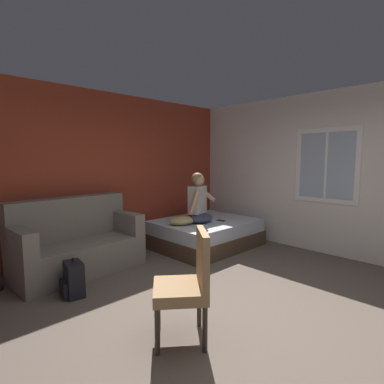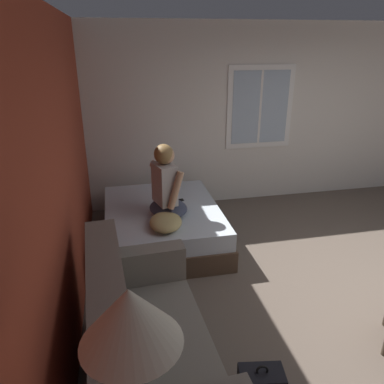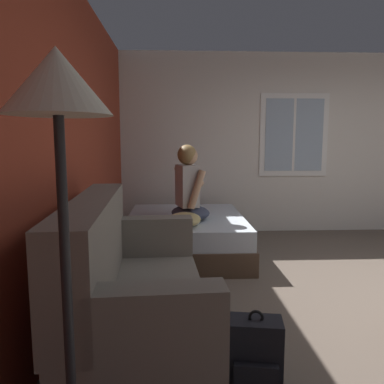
# 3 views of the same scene
# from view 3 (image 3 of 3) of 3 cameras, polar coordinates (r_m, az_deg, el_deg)

# --- Properties ---
(wall_back_accent) EXTENTS (10.55, 0.16, 2.70)m
(wall_back_accent) POSITION_cam_3_polar(r_m,az_deg,el_deg) (3.02, -19.89, 6.45)
(wall_back_accent) COLOR #993823
(wall_back_accent) RESTS_ON ground
(wall_side_with_window) EXTENTS (0.19, 7.43, 2.70)m
(wall_side_with_window) POSITION_cam_3_polar(r_m,az_deg,el_deg) (6.15, 18.48, 6.97)
(wall_side_with_window) COLOR silver
(wall_side_with_window) RESTS_ON ground
(bed) EXTENTS (1.79, 1.45, 0.48)m
(bed) POSITION_cam_3_polar(r_m,az_deg,el_deg) (4.67, -1.00, -6.59)
(bed) COLOR #4C3828
(bed) RESTS_ON ground
(couch) EXTENTS (1.74, 0.92, 1.04)m
(couch) POSITION_cam_3_polar(r_m,az_deg,el_deg) (2.55, -9.40, -15.50)
(couch) COLOR slate
(couch) RESTS_ON ground
(person_seated) EXTENTS (0.62, 0.56, 0.88)m
(person_seated) POSITION_cam_3_polar(r_m,az_deg,el_deg) (4.35, -0.48, 0.39)
(person_seated) COLOR #383D51
(person_seated) RESTS_ON bed
(backpack) EXTENTS (0.27, 0.32, 0.46)m
(backpack) POSITION_cam_3_polar(r_m,az_deg,el_deg) (2.34, 9.60, -23.32)
(backpack) COLOR black
(backpack) RESTS_ON ground
(throw_pillow) EXTENTS (0.53, 0.43, 0.14)m
(throw_pillow) POSITION_cam_3_polar(r_m,az_deg,el_deg) (4.07, -1.19, -4.21)
(throw_pillow) COLOR tan
(throw_pillow) RESTS_ON bed
(cell_phone) EXTENTS (0.09, 0.15, 0.01)m
(cell_phone) POSITION_cam_3_polar(r_m,az_deg,el_deg) (4.79, 1.77, -3.18)
(cell_phone) COLOR black
(cell_phone) RESTS_ON bed
(floor_lamp) EXTENTS (0.36, 0.36, 1.70)m
(floor_lamp) POSITION_cam_3_polar(r_m,az_deg,el_deg) (1.33, -19.58, 8.78)
(floor_lamp) COLOR black
(floor_lamp) RESTS_ON ground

